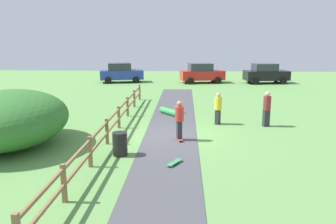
% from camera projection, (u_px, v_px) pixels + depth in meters
% --- Properties ---
extents(ground_plane, '(60.00, 60.00, 0.00)m').
position_uv_depth(ground_plane, '(170.00, 136.00, 15.38)').
color(ground_plane, '#60934C').
extents(asphalt_path, '(2.40, 28.00, 0.02)m').
position_uv_depth(asphalt_path, '(170.00, 136.00, 15.38)').
color(asphalt_path, '#47474C').
rests_on(asphalt_path, ground_plane).
extents(wooden_fence, '(0.12, 18.12, 1.10)m').
position_uv_depth(wooden_fence, '(113.00, 121.00, 15.36)').
color(wooden_fence, olive).
rests_on(wooden_fence, ground_plane).
extents(bush_large, '(4.63, 5.56, 2.32)m').
position_uv_depth(bush_large, '(9.00, 119.00, 13.74)').
color(bush_large, '#33702D').
rests_on(bush_large, ground_plane).
extents(trash_bin, '(0.56, 0.56, 0.90)m').
position_uv_depth(trash_bin, '(120.00, 144.00, 12.81)').
color(trash_bin, black).
rests_on(trash_bin, ground_plane).
extents(skater_riding, '(0.46, 0.82, 1.72)m').
position_uv_depth(skater_riding, '(179.00, 119.00, 14.56)').
color(skater_riding, '#B23326').
rests_on(skater_riding, asphalt_path).
extents(skater_fallen, '(1.40, 1.37, 0.36)m').
position_uv_depth(skater_fallen, '(170.00, 112.00, 19.54)').
color(skater_fallen, green).
rests_on(skater_fallen, asphalt_path).
extents(skateboard_loose, '(0.57, 0.79, 0.08)m').
position_uv_depth(skateboard_loose, '(174.00, 162.00, 11.93)').
color(skateboard_loose, '#338C4C').
rests_on(skateboard_loose, asphalt_path).
extents(bystander_maroon, '(0.50, 0.50, 1.78)m').
position_uv_depth(bystander_maroon, '(267.00, 107.00, 16.89)').
color(bystander_maroon, '#2D2D33').
rests_on(bystander_maroon, ground_plane).
extents(bystander_yellow, '(0.51, 0.51, 1.63)m').
position_uv_depth(bystander_yellow, '(218.00, 107.00, 17.32)').
color(bystander_yellow, '#2D2D33').
rests_on(bystander_yellow, ground_plane).
extents(parked_car_red, '(4.46, 2.66, 1.92)m').
position_uv_depth(parked_car_red, '(202.00, 73.00, 33.04)').
color(parked_car_red, red).
rests_on(parked_car_red, ground_plane).
extents(parked_car_blue, '(4.49, 2.75, 1.92)m').
position_uv_depth(parked_car_blue, '(121.00, 73.00, 33.43)').
color(parked_car_blue, '#283D99').
rests_on(parked_car_blue, ground_plane).
extents(parked_car_black, '(4.41, 2.48, 1.92)m').
position_uv_depth(parked_car_black, '(266.00, 73.00, 32.74)').
color(parked_car_black, black).
rests_on(parked_car_black, ground_plane).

